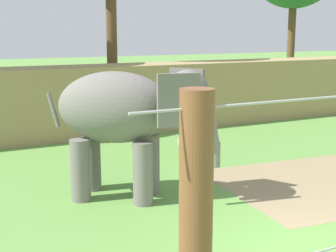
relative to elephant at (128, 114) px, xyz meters
The scene contains 4 objects.
dirt_patch 5.04m from the elephant, 14.79° to the right, with size 4.58×4.23×0.01m, color #937F5B.
embankment_wall 7.15m from the elephant, 75.69° to the left, with size 36.00×1.80×2.49m, color tan.
elephant is the anchor object (origin of this frame).
enrichment_ball 4.11m from the elephant, 39.08° to the left, with size 0.84×0.84×0.84m, color gray.
Camera 1 is at (-5.67, -5.64, 3.76)m, focal length 51.62 mm.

